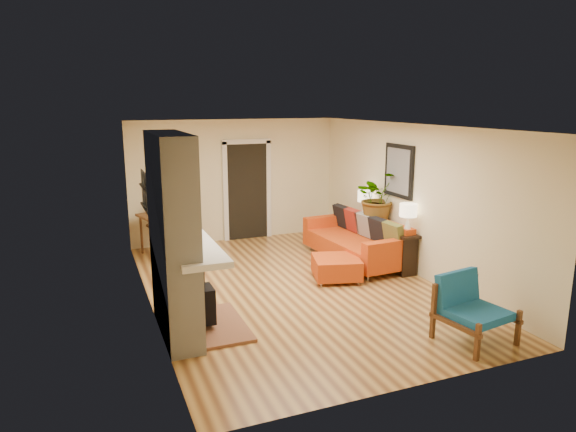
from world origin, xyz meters
The scene contains 10 objects.
room_shell centered at (0.60, 2.63, 1.24)m, with size 6.50×6.50×6.50m.
fireplace centered at (-2.00, -1.00, 1.24)m, with size 1.09×1.68×2.60m.
sofa centered at (1.71, 0.88, 0.40)m, with size 1.15×2.38×0.91m.
ottoman centered at (0.83, 0.07, 0.22)m, with size 0.94×0.94×0.39m.
blue_chair centered at (1.37, -2.54, 0.46)m, with size 0.92×0.90×0.84m.
dining_table centered at (-1.57, 2.54, 0.65)m, with size 1.11×1.87×0.98m.
console_table centered at (2.07, 0.58, 0.58)m, with size 0.34×1.85×0.72m.
lamp_near centered at (2.07, -0.16, 1.06)m, with size 0.30×0.30×0.54m.
lamp_far centered at (2.07, 1.29, 1.06)m, with size 0.30×0.30×0.54m.
houseplant centered at (2.06, 0.80, 1.22)m, with size 0.89×0.77×0.99m, color #1E5919.
Camera 1 is at (-3.02, -7.33, 2.97)m, focal length 32.00 mm.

